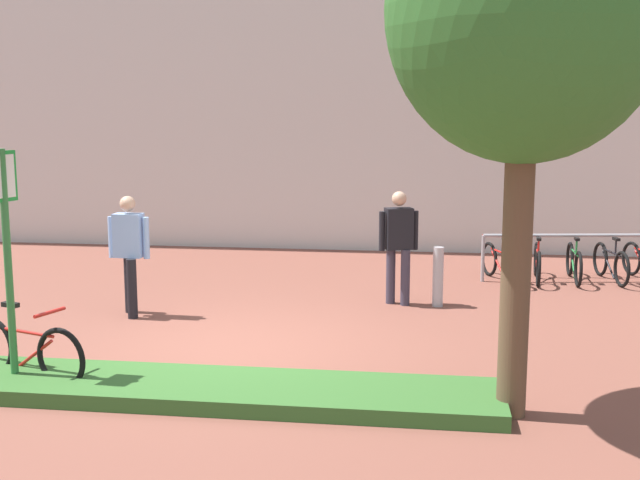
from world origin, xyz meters
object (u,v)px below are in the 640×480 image
(person_shirt_blue, at_px, (129,248))
(bollard_steel, at_px, (438,277))
(parking_sign_post, at_px, (6,234))
(bike_rack_cluster, at_px, (574,261))
(bike_at_sign, at_px, (26,350))
(person_suited_dark, at_px, (399,240))
(tree_sidewalk, at_px, (526,11))

(person_shirt_blue, bearing_deg, bollard_steel, 14.59)
(parking_sign_post, xyz_separation_m, bike_rack_cluster, (6.79, 6.36, -1.30))
(parking_sign_post, xyz_separation_m, person_shirt_blue, (0.10, 3.09, -0.66))
(bike_at_sign, distance_m, person_shirt_blue, 2.95)
(person_suited_dark, bearing_deg, bike_at_sign, -133.45)
(tree_sidewalk, height_order, person_shirt_blue, tree_sidewalk)
(bike_rack_cluster, height_order, bollard_steel, bollard_steel)
(person_shirt_blue, bearing_deg, person_suited_dark, 17.38)
(parking_sign_post, relative_size, bike_at_sign, 1.57)
(tree_sidewalk, bearing_deg, person_shirt_blue, 147.78)
(person_shirt_blue, bearing_deg, parking_sign_post, -91.85)
(bike_at_sign, bearing_deg, tree_sidewalk, -3.19)
(bike_rack_cluster, height_order, person_shirt_blue, person_shirt_blue)
(tree_sidewalk, height_order, person_suited_dark, tree_sidewalk)
(bollard_steel, bearing_deg, person_shirt_blue, -165.41)
(bike_at_sign, bearing_deg, person_suited_dark, 46.55)
(tree_sidewalk, relative_size, person_suited_dark, 3.02)
(bollard_steel, bearing_deg, tree_sidewalk, -81.26)
(bike_rack_cluster, bearing_deg, bollard_steel, -137.58)
(bike_at_sign, xyz_separation_m, person_suited_dark, (3.84, 4.06, 0.63))
(bike_at_sign, bearing_deg, person_shirt_blue, 88.37)
(bike_at_sign, bearing_deg, bike_rack_cluster, 42.22)
(parking_sign_post, bearing_deg, person_suited_dark, 47.89)
(bollard_steel, distance_m, person_suited_dark, 0.80)
(tree_sidewalk, bearing_deg, person_suited_dark, 106.17)
(bike_at_sign, xyz_separation_m, bike_rack_cluster, (6.78, 6.15, -0.00))
(person_suited_dark, bearing_deg, parking_sign_post, -132.11)
(tree_sidewalk, height_order, bollard_steel, tree_sidewalk)
(tree_sidewalk, distance_m, person_suited_dark, 5.31)
(tree_sidewalk, relative_size, bike_at_sign, 3.23)
(parking_sign_post, bearing_deg, tree_sidewalk, -0.79)
(bike_rack_cluster, xyz_separation_m, bollard_steel, (-2.34, -2.13, 0.10))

